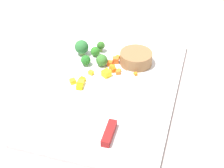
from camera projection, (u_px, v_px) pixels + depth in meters
The scene contains 23 objects.
ground_plane at pixel (112, 90), 0.95m from camera, with size 4.00×4.00×0.00m, color #A19390.
cutting_board at pixel (112, 88), 0.94m from camera, with size 0.55×0.36×0.01m, color white.
prep_bowl at pixel (136, 58), 1.02m from camera, with size 0.10×0.10×0.04m, color olive.
chef_knife at pixel (116, 114), 0.84m from camera, with size 0.34×0.04×0.02m.
carrot_dice_0 at pixel (117, 72), 0.98m from camera, with size 0.01×0.01×0.01m, color orange.
carrot_dice_1 at pixel (110, 63), 1.02m from camera, with size 0.02×0.01×0.01m, color orange.
carrot_dice_2 at pixel (119, 71), 0.99m from camera, with size 0.01×0.01×0.01m, color orange.
carrot_dice_3 at pixel (113, 70), 0.99m from camera, with size 0.01×0.01×0.01m, color orange.
carrot_dice_4 at pixel (112, 67), 1.00m from camera, with size 0.01×0.01×0.01m, color orange.
carrot_dice_5 at pixel (118, 57), 1.05m from camera, with size 0.01×0.01×0.01m, color orange.
carrot_dice_6 at pixel (135, 74), 0.98m from camera, with size 0.01×0.01×0.01m, color orange.
carrot_dice_7 at pixel (116, 60), 1.03m from camera, with size 0.02×0.02×0.02m, color orange.
pepper_dice_0 at pixel (83, 79), 0.96m from camera, with size 0.02×0.01×0.01m, color yellow.
pepper_dice_1 at pixel (73, 81), 0.95m from camera, with size 0.02×0.02×0.01m, color yellow.
pepper_dice_2 at pixel (81, 83), 0.94m from camera, with size 0.02×0.02×0.01m, color yellow.
pepper_dice_3 at pixel (106, 73), 0.97m from camera, with size 0.02×0.02×0.02m, color yellow.
pepper_dice_4 at pixel (91, 73), 0.98m from camera, with size 0.01×0.01×0.01m, color yellow.
pepper_dice_5 at pixel (79, 87), 0.93m from camera, with size 0.02×0.02×0.01m, color yellow.
broccoli_floret_0 at pixel (95, 51), 1.05m from camera, with size 0.03×0.03×0.03m.
broccoli_floret_1 at pixel (82, 47), 1.05m from camera, with size 0.04×0.04×0.05m.
broccoli_floret_2 at pixel (101, 46), 1.07m from camera, with size 0.03×0.03×0.04m.
broccoli_floret_3 at pixel (86, 60), 1.01m from camera, with size 0.03×0.03×0.03m.
broccoli_floret_4 at pixel (102, 60), 1.01m from camera, with size 0.04×0.04×0.04m.
Camera 1 is at (0.70, 0.21, 0.60)m, focal length 53.32 mm.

